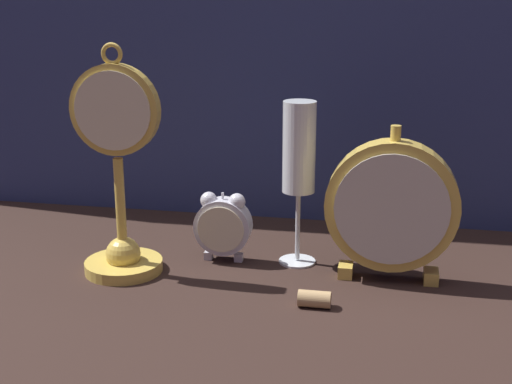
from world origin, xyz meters
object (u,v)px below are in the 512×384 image
pocket_watch_on_stand (119,188)px  wine_cork (314,299)px  alarm_clock_twin_bell (223,224)px  champagne_flute (299,158)px  mantel_clock_silver (392,207)px

pocket_watch_on_stand → wine_cork: 0.31m
alarm_clock_twin_bell → champagne_flute: 0.15m
alarm_clock_twin_bell → wine_cork: size_ratio=2.51×
mantel_clock_silver → champagne_flute: bearing=163.1°
champagne_flute → wine_cork: champagne_flute is taller
champagne_flute → wine_cork: bearing=-74.1°
alarm_clock_twin_bell → pocket_watch_on_stand: bearing=-153.0°
alarm_clock_twin_bell → champagne_flute: size_ratio=0.44×
pocket_watch_on_stand → wine_cork: size_ratio=7.73×
alarm_clock_twin_bell → mantel_clock_silver: mantel_clock_silver is taller
pocket_watch_on_stand → champagne_flute: bearing=18.5°
alarm_clock_twin_bell → mantel_clock_silver: (0.24, -0.03, 0.05)m
mantel_clock_silver → champagne_flute: size_ratio=0.91×
pocket_watch_on_stand → mantel_clock_silver: pocket_watch_on_stand is taller
pocket_watch_on_stand → wine_cork: bearing=-13.1°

